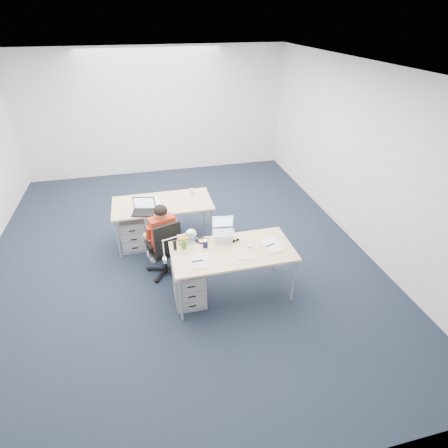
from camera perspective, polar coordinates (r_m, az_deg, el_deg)
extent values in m
plane|color=black|center=(5.86, -7.49, -4.37)|extent=(7.00, 7.00, 0.00)
cube|color=silver|center=(8.50, -11.24, 17.31)|extent=(6.00, 0.02, 2.80)
cube|color=silver|center=(2.40, 1.53, -25.61)|extent=(6.00, 0.02, 2.80)
cube|color=silver|center=(6.16, 20.85, 10.43)|extent=(0.02, 7.00, 2.80)
cube|color=white|center=(4.80, -9.99, 23.82)|extent=(6.00, 7.00, 0.01)
cube|color=tan|center=(4.59, 1.39, -4.46)|extent=(1.60, 0.80, 0.03)
cylinder|color=#B7BABC|center=(4.46, -7.07, -12.14)|extent=(0.04, 0.04, 0.70)
cylinder|color=#B7BABC|center=(4.77, 11.28, -9.08)|extent=(0.04, 0.04, 0.70)
cylinder|color=#B7BABC|center=(4.99, -8.12, -6.69)|extent=(0.04, 0.04, 0.70)
cylinder|color=#B7BABC|center=(5.27, 8.29, -4.32)|extent=(0.04, 0.04, 0.70)
cube|color=tan|center=(5.80, -10.04, 3.33)|extent=(1.60, 0.80, 0.03)
cylinder|color=#B7BABC|center=(5.70, -16.90, -2.46)|extent=(0.04, 0.04, 0.70)
cylinder|color=#B7BABC|center=(5.75, -1.97, -0.60)|extent=(0.04, 0.04, 0.70)
cylinder|color=#B7BABC|center=(6.30, -16.79, 1.02)|extent=(0.04, 0.04, 0.70)
cylinder|color=#B7BABC|center=(6.35, -3.27, 2.67)|extent=(0.04, 0.04, 0.70)
cylinder|color=black|center=(5.32, -9.57, -5.73)|extent=(0.04, 0.04, 0.37)
cube|color=black|center=(5.21, -9.76, -4.05)|extent=(0.51, 0.51, 0.06)
cube|color=black|center=(4.88, -9.15, -2.45)|extent=(0.38, 0.16, 0.46)
cube|color=#B43319|center=(5.06, -9.99, -1.34)|extent=(0.40, 0.28, 0.49)
sphere|color=tan|center=(4.88, -10.35, 1.99)|extent=(0.19, 0.19, 0.19)
cube|color=#9A9C9F|center=(4.77, -5.76, -9.71)|extent=(0.40, 0.50, 0.55)
cube|color=#9A9C9F|center=(5.99, -14.58, -1.19)|extent=(0.40, 0.50, 0.55)
cube|color=white|center=(4.45, 3.41, -5.49)|extent=(0.26, 0.16, 0.01)
ellipsoid|color=white|center=(4.65, 4.06, -3.49)|extent=(0.05, 0.09, 0.03)
cylinder|color=#13133C|center=(4.61, -3.08, -3.22)|extent=(0.08, 0.08, 0.11)
cylinder|color=silver|center=(4.66, -5.21, -2.06)|extent=(0.09, 0.09, 0.23)
cube|color=silver|center=(4.75, -6.51, -2.44)|extent=(0.21, 0.18, 0.08)
cube|color=black|center=(4.59, -8.04, -3.44)|extent=(0.04, 0.03, 0.15)
cube|color=#DCCE7F|center=(4.39, -4.02, -6.10)|extent=(0.28, 0.35, 0.01)
cube|color=#DCCE7F|center=(4.70, 7.80, -3.48)|extent=(0.25, 0.34, 0.01)
cylinder|color=white|center=(5.97, -5.29, 5.26)|extent=(0.09, 0.09, 0.10)
cube|color=white|center=(5.85, -11.82, 3.64)|extent=(0.30, 0.38, 0.01)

